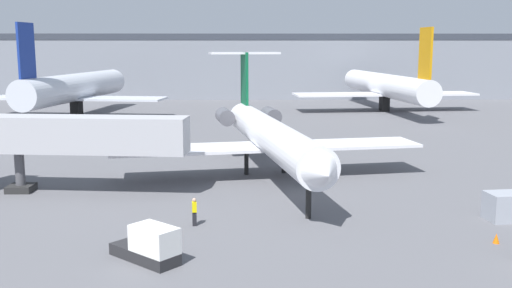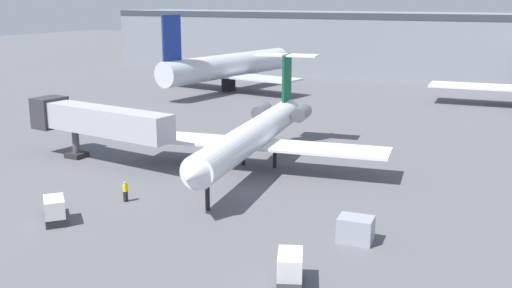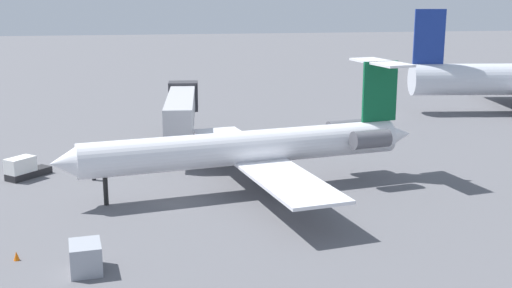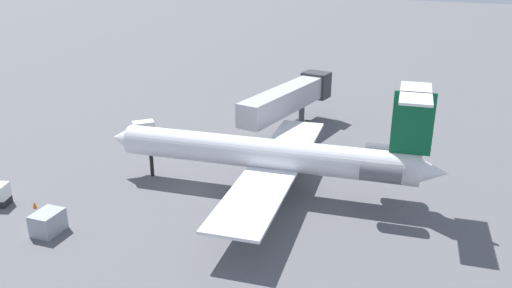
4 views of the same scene
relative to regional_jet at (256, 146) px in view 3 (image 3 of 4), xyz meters
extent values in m
cube|color=#5B5B60|center=(1.73, -6.68, -3.63)|extent=(400.00, 400.00, 0.10)
cylinder|color=white|center=(0.16, -0.90, -0.05)|extent=(7.35, 26.26, 2.71)
cone|color=white|center=(2.65, -14.58, -0.05)|extent=(2.92, 2.62, 2.57)
cone|color=white|center=(-2.34, 12.87, -0.05)|extent=(2.73, 2.97, 2.30)
cube|color=white|center=(6.57, 1.28, -1.10)|extent=(12.36, 6.44, 0.24)
cube|color=white|center=(-6.60, -1.12, -1.10)|extent=(12.36, 6.44, 0.24)
cylinder|color=#595960|center=(0.57, 9.43, 0.35)|extent=(2.05, 3.42, 1.50)
cylinder|color=#595960|center=(-3.86, 8.63, 0.35)|extent=(2.05, 3.42, 1.50)
cube|color=#0C5933|center=(-2.00, 11.00, 3.86)|extent=(0.81, 3.19, 5.12)
cube|color=white|center=(-2.00, 11.00, 6.32)|extent=(7.12, 3.58, 0.20)
cylinder|color=black|center=(2.15, -11.82, -2.49)|extent=(0.36, 0.36, 2.18)
cylinder|color=black|center=(1.38, 1.35, -2.49)|extent=(0.36, 0.36, 2.18)
cylinder|color=black|center=(-1.77, 0.78, -2.49)|extent=(0.36, 0.36, 2.18)
cube|color=#ADADB2|center=(-14.21, -5.19, 0.73)|extent=(16.78, 4.11, 2.60)
cube|color=#333338|center=(-22.08, -4.47, 0.73)|extent=(2.68, 3.41, 3.20)
cylinder|color=#4C4C51|center=(-18.35, -4.81, -2.07)|extent=(0.70, 0.70, 3.01)
cube|color=#262626|center=(-18.35, -4.81, -3.33)|extent=(1.80, 1.80, 0.50)
cube|color=black|center=(-4.78, -13.22, -3.16)|extent=(0.29, 0.35, 0.85)
cube|color=yellow|center=(-4.78, -13.22, -2.43)|extent=(0.32, 0.43, 0.60)
sphere|color=tan|center=(-4.78, -13.22, -2.01)|extent=(0.24, 0.24, 0.24)
cube|color=#262628|center=(-6.76, -18.86, -3.28)|extent=(3.93, 3.68, 0.60)
cube|color=white|center=(-6.15, -19.39, -2.33)|extent=(2.73, 2.63, 1.30)
cube|color=#999EA8|center=(14.25, -12.32, -2.72)|extent=(2.52, 2.04, 1.72)
cone|color=orange|center=(11.90, -16.57, -3.31)|extent=(0.36, 0.36, 0.55)
cube|color=navy|center=(-29.61, 27.68, 6.44)|extent=(0.80, 4.01, 7.00)
camera|label=1|loc=(-1.47, -46.68, 6.97)|focal=40.82mm
camera|label=2|loc=(26.20, -48.71, 12.36)|focal=42.12mm
camera|label=3|loc=(50.21, -8.50, 12.14)|focal=45.74mm
camera|label=4|loc=(37.71, 17.25, 16.60)|focal=35.99mm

